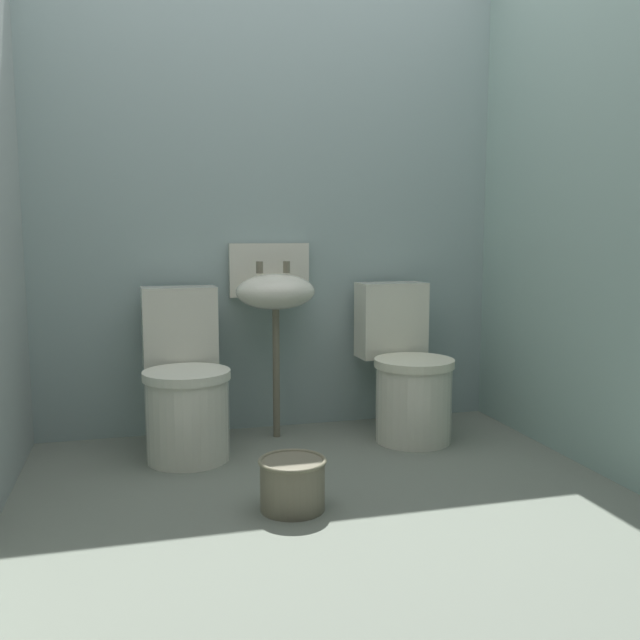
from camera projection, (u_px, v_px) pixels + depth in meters
ground_plane at (342, 530)px, 2.52m from camera, size 2.84×2.94×0.08m
wall_back at (271, 208)px, 3.63m from camera, size 2.84×0.10×2.34m
wall_right at (636, 201)px, 2.79m from camera, size 0.10×2.74×2.34m
toilet_left at (185, 387)px, 3.23m from camera, size 0.41×0.60×0.78m
toilet_right at (407, 375)px, 3.51m from camera, size 0.41×0.60×0.78m
sink at (275, 290)px, 3.47m from camera, size 0.42×0.35×0.99m
bucket at (292, 483)px, 2.60m from camera, size 0.26×0.26×0.20m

